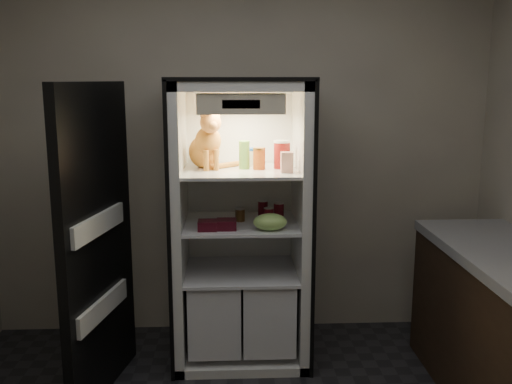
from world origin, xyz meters
TOP-DOWN VIEW (x-y plane):
  - room_shell at (0.00, 0.00)m, footprint 3.60×3.60m
  - refrigerator at (0.00, 1.38)m, footprint 0.90×0.72m
  - fridge_door at (-0.85, 0.93)m, footprint 0.24×0.86m
  - tabby_cat at (-0.22, 1.39)m, footprint 0.37×0.40m
  - parmesan_shaker at (0.03, 1.35)m, footprint 0.07×0.07m
  - mayo_tub at (0.09, 1.46)m, footprint 0.09×0.09m
  - salsa_jar at (0.12, 1.33)m, footprint 0.08×0.08m
  - pepper_jar at (0.27, 1.36)m, footprint 0.11×0.11m
  - cream_carton at (0.29, 1.20)m, footprint 0.07×0.07m
  - soda_can_a at (0.15, 1.42)m, footprint 0.07×0.07m
  - soda_can_b at (0.25, 1.33)m, footprint 0.07×0.07m
  - soda_can_c at (0.18, 1.22)m, footprint 0.06×0.06m
  - condiment_jar at (-0.00, 1.36)m, footprint 0.06×0.06m
  - grape_bag at (0.18, 1.11)m, footprint 0.21×0.15m
  - berry_box_left at (-0.21, 1.14)m, footprint 0.12×0.12m
  - berry_box_right at (-0.09, 1.15)m, footprint 0.12×0.12m

SIDE VIEW (x-z plane):
  - refrigerator at x=0.00m, z-range -0.15..1.73m
  - fridge_door at x=-0.85m, z-range -0.01..1.84m
  - berry_box_left at x=-0.21m, z-range 0.94..1.00m
  - berry_box_right at x=-0.09m, z-range 0.94..1.00m
  - condiment_jar at x=0.00m, z-range 0.94..1.03m
  - grape_bag at x=0.18m, z-range 0.94..1.05m
  - soda_can_c at x=0.18m, z-range 0.94..1.06m
  - soda_can_a at x=0.15m, z-range 0.94..1.06m
  - soda_can_b at x=0.25m, z-range 0.94..1.07m
  - mayo_tub at x=0.09m, z-range 1.29..1.41m
  - cream_carton at x=0.29m, z-range 1.29..1.42m
  - salsa_jar at x=0.12m, z-range 1.29..1.43m
  - parmesan_shaker at x=0.03m, z-range 1.29..1.47m
  - pepper_jar at x=0.27m, z-range 1.29..1.47m
  - tabby_cat at x=-0.22m, z-range 1.24..1.65m
  - room_shell at x=0.00m, z-range -0.18..3.42m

